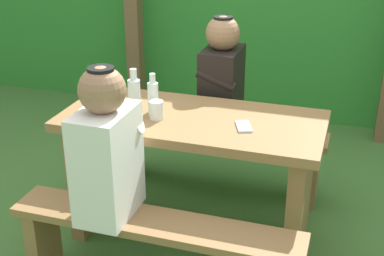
{
  "coord_description": "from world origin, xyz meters",
  "views": [
    {
      "loc": [
        0.8,
        -2.5,
        1.83
      ],
      "look_at": [
        0.0,
        0.0,
        0.68
      ],
      "focal_mm": 49.96,
      "sensor_mm": 36.0,
      "label": 1
    }
  ],
  "objects_px": {
    "cell_phone": "(244,126)",
    "bottle_left": "(153,96)",
    "bench_near": "(155,243)",
    "drinking_glass": "(156,110)",
    "person_white_shirt": "(107,149)",
    "picnic_table": "(192,156)",
    "person_black_coat": "(222,78)",
    "bench_far": "(218,144)",
    "bottle_right": "(134,95)"
  },
  "relations": [
    {
      "from": "bench_far",
      "to": "drinking_glass",
      "type": "height_order",
      "value": "drinking_glass"
    },
    {
      "from": "drinking_glass",
      "to": "cell_phone",
      "type": "bearing_deg",
      "value": 3.18
    },
    {
      "from": "person_black_coat",
      "to": "bottle_left",
      "type": "distance_m",
      "value": 0.62
    },
    {
      "from": "person_white_shirt",
      "to": "person_black_coat",
      "type": "xyz_separation_m",
      "value": [
        0.24,
        1.13,
        0.0
      ]
    },
    {
      "from": "bench_near",
      "to": "drinking_glass",
      "type": "relative_size",
      "value": 14.36
    },
    {
      "from": "picnic_table",
      "to": "person_black_coat",
      "type": "height_order",
      "value": "person_black_coat"
    },
    {
      "from": "bottle_right",
      "to": "person_black_coat",
      "type": "bearing_deg",
      "value": 62.21
    },
    {
      "from": "picnic_table",
      "to": "bottle_right",
      "type": "distance_m",
      "value": 0.46
    },
    {
      "from": "picnic_table",
      "to": "bench_far",
      "type": "height_order",
      "value": "picnic_table"
    },
    {
      "from": "drinking_glass",
      "to": "cell_phone",
      "type": "distance_m",
      "value": 0.47
    },
    {
      "from": "bench_near",
      "to": "bench_far",
      "type": "distance_m",
      "value": 1.14
    },
    {
      "from": "bench_far",
      "to": "bottle_left",
      "type": "xyz_separation_m",
      "value": [
        -0.22,
        -0.58,
        0.52
      ]
    },
    {
      "from": "picnic_table",
      "to": "bench_far",
      "type": "bearing_deg",
      "value": 90.0
    },
    {
      "from": "picnic_table",
      "to": "drinking_glass",
      "type": "xyz_separation_m",
      "value": [
        -0.17,
        -0.08,
        0.29
      ]
    },
    {
      "from": "person_white_shirt",
      "to": "bench_far",
      "type": "bearing_deg",
      "value": 78.89
    },
    {
      "from": "drinking_glass",
      "to": "bottle_left",
      "type": "height_order",
      "value": "bottle_left"
    },
    {
      "from": "bench_far",
      "to": "person_black_coat",
      "type": "height_order",
      "value": "person_black_coat"
    },
    {
      "from": "cell_phone",
      "to": "bottle_left",
      "type": "bearing_deg",
      "value": 153.89
    },
    {
      "from": "picnic_table",
      "to": "person_white_shirt",
      "type": "relative_size",
      "value": 1.95
    },
    {
      "from": "person_white_shirt",
      "to": "bottle_left",
      "type": "distance_m",
      "value": 0.56
    },
    {
      "from": "person_white_shirt",
      "to": "cell_phone",
      "type": "relative_size",
      "value": 5.14
    },
    {
      "from": "person_white_shirt",
      "to": "cell_phone",
      "type": "height_order",
      "value": "person_white_shirt"
    },
    {
      "from": "bottle_right",
      "to": "bottle_left",
      "type": "bearing_deg",
      "value": 21.81
    },
    {
      "from": "bench_near",
      "to": "bottle_right",
      "type": "bearing_deg",
      "value": 120.64
    },
    {
      "from": "picnic_table",
      "to": "person_black_coat",
      "type": "relative_size",
      "value": 1.95
    },
    {
      "from": "bottle_right",
      "to": "cell_phone",
      "type": "bearing_deg",
      "value": -0.81
    },
    {
      "from": "drinking_glass",
      "to": "bottle_right",
      "type": "bearing_deg",
      "value": 166.09
    },
    {
      "from": "person_white_shirt",
      "to": "cell_phone",
      "type": "xyz_separation_m",
      "value": [
        0.52,
        0.51,
        -0.03
      ]
    },
    {
      "from": "person_black_coat",
      "to": "bottle_left",
      "type": "bearing_deg",
      "value": -111.79
    },
    {
      "from": "bench_near",
      "to": "drinking_glass",
      "type": "height_order",
      "value": "drinking_glass"
    },
    {
      "from": "bench_far",
      "to": "bottle_right",
      "type": "distance_m",
      "value": 0.87
    },
    {
      "from": "person_black_coat",
      "to": "cell_phone",
      "type": "height_order",
      "value": "person_black_coat"
    },
    {
      "from": "bench_far",
      "to": "person_black_coat",
      "type": "bearing_deg",
      "value": -14.15
    },
    {
      "from": "person_white_shirt",
      "to": "cell_phone",
      "type": "distance_m",
      "value": 0.73
    },
    {
      "from": "bench_far",
      "to": "picnic_table",
      "type": "bearing_deg",
      "value": -90.0
    },
    {
      "from": "person_white_shirt",
      "to": "picnic_table",
      "type": "bearing_deg",
      "value": 68.51
    },
    {
      "from": "bottle_left",
      "to": "person_white_shirt",
      "type": "bearing_deg",
      "value": -90.61
    },
    {
      "from": "bench_far",
      "to": "bottle_right",
      "type": "relative_size",
      "value": 5.62
    },
    {
      "from": "bench_near",
      "to": "drinking_glass",
      "type": "xyz_separation_m",
      "value": [
        -0.17,
        0.49,
        0.47
      ]
    },
    {
      "from": "bottle_right",
      "to": "cell_phone",
      "type": "height_order",
      "value": "bottle_right"
    },
    {
      "from": "picnic_table",
      "to": "cell_phone",
      "type": "bearing_deg",
      "value": -10.62
    },
    {
      "from": "bench_near",
      "to": "bottle_left",
      "type": "xyz_separation_m",
      "value": [
        -0.22,
        0.56,
        0.52
      ]
    },
    {
      "from": "picnic_table",
      "to": "bottle_left",
      "type": "xyz_separation_m",
      "value": [
        -0.22,
        -0.01,
        0.33
      ]
    },
    {
      "from": "bottle_left",
      "to": "bench_near",
      "type": "bearing_deg",
      "value": -68.82
    },
    {
      "from": "bench_near",
      "to": "bench_far",
      "type": "xyz_separation_m",
      "value": [
        0.0,
        1.14,
        0.0
      ]
    },
    {
      "from": "person_white_shirt",
      "to": "drinking_glass",
      "type": "distance_m",
      "value": 0.49
    },
    {
      "from": "picnic_table",
      "to": "bottle_right",
      "type": "relative_size",
      "value": 5.62
    },
    {
      "from": "bench_near",
      "to": "person_black_coat",
      "type": "relative_size",
      "value": 1.95
    },
    {
      "from": "drinking_glass",
      "to": "bottle_right",
      "type": "height_order",
      "value": "bottle_right"
    },
    {
      "from": "picnic_table",
      "to": "bottle_right",
      "type": "xyz_separation_m",
      "value": [
        -0.31,
        -0.05,
        0.34
      ]
    }
  ]
}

